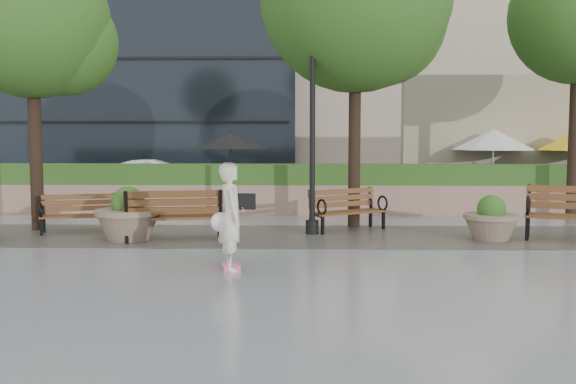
{
  "coord_description": "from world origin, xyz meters",
  "views": [
    {
      "loc": [
        1.43,
        -10.42,
        2.11
      ],
      "look_at": [
        1.12,
        1.17,
        1.1
      ],
      "focal_mm": 40.0,
      "sensor_mm": 36.0,
      "label": 1
    }
  ],
  "objects_px": {
    "pedestrian": "(231,187)",
    "bench_3": "(347,219)",
    "bench_2": "(174,226)",
    "planter_right": "(491,223)",
    "planter_left": "(128,219)",
    "lamppost": "(312,148)",
    "bench_1": "(79,222)",
    "car_right": "(157,181)"
  },
  "relations": [
    {
      "from": "pedestrian",
      "to": "bench_3",
      "type": "bearing_deg",
      "value": -39.76
    },
    {
      "from": "bench_2",
      "to": "planter_right",
      "type": "bearing_deg",
      "value": 171.02
    },
    {
      "from": "bench_3",
      "to": "pedestrian",
      "type": "relative_size",
      "value": 0.84
    },
    {
      "from": "planter_right",
      "to": "pedestrian",
      "type": "xyz_separation_m",
      "value": [
        -4.94,
        -2.99,
        0.96
      ]
    },
    {
      "from": "bench_2",
      "to": "planter_left",
      "type": "xyz_separation_m",
      "value": [
        -0.94,
        -0.0,
        0.12
      ]
    },
    {
      "from": "lamppost",
      "to": "bench_2",
      "type": "bearing_deg",
      "value": -161.23
    },
    {
      "from": "bench_1",
      "to": "lamppost",
      "type": "xyz_separation_m",
      "value": [
        5.08,
        0.01,
        1.61
      ]
    },
    {
      "from": "car_right",
      "to": "bench_3",
      "type": "bearing_deg",
      "value": -149.54
    },
    {
      "from": "bench_2",
      "to": "lamppost",
      "type": "bearing_deg",
      "value": -172.12
    },
    {
      "from": "planter_left",
      "to": "bench_1",
      "type": "bearing_deg",
      "value": 145.06
    },
    {
      "from": "planter_left",
      "to": "bench_3",
      "type": "bearing_deg",
      "value": 17.97
    },
    {
      "from": "lamppost",
      "to": "pedestrian",
      "type": "distance_m",
      "value": 3.99
    },
    {
      "from": "pedestrian",
      "to": "bench_2",
      "type": "bearing_deg",
      "value": 14.71
    },
    {
      "from": "bench_3",
      "to": "lamppost",
      "type": "relative_size",
      "value": 0.43
    },
    {
      "from": "planter_left",
      "to": "car_right",
      "type": "xyz_separation_m",
      "value": [
        -1.22,
        7.85,
        0.24
      ]
    },
    {
      "from": "planter_right",
      "to": "lamppost",
      "type": "height_order",
      "value": "lamppost"
    },
    {
      "from": "bench_3",
      "to": "car_right",
      "type": "xyz_separation_m",
      "value": [
        -5.75,
        6.38,
        0.4
      ]
    },
    {
      "from": "bench_2",
      "to": "bench_1",
      "type": "bearing_deg",
      "value": -33.26
    },
    {
      "from": "bench_2",
      "to": "planter_left",
      "type": "bearing_deg",
      "value": -10.72
    },
    {
      "from": "planter_left",
      "to": "planter_right",
      "type": "height_order",
      "value": "planter_left"
    },
    {
      "from": "planter_left",
      "to": "pedestrian",
      "type": "distance_m",
      "value": 3.78
    },
    {
      "from": "bench_3",
      "to": "planter_right",
      "type": "bearing_deg",
      "value": -55.13
    },
    {
      "from": "bench_2",
      "to": "pedestrian",
      "type": "xyz_separation_m",
      "value": [
        1.48,
        -2.78,
        1.01
      ]
    },
    {
      "from": "planter_left",
      "to": "pedestrian",
      "type": "height_order",
      "value": "pedestrian"
    },
    {
      "from": "pedestrian",
      "to": "bench_1",
      "type": "bearing_deg",
      "value": 32.07
    },
    {
      "from": "bench_2",
      "to": "planter_left",
      "type": "distance_m",
      "value": 0.94
    },
    {
      "from": "planter_left",
      "to": "pedestrian",
      "type": "bearing_deg",
      "value": -49.01
    },
    {
      "from": "lamppost",
      "to": "car_right",
      "type": "relative_size",
      "value": 1.03
    },
    {
      "from": "bench_2",
      "to": "car_right",
      "type": "relative_size",
      "value": 0.5
    },
    {
      "from": "planter_left",
      "to": "lamppost",
      "type": "xyz_separation_m",
      "value": [
        3.73,
        0.95,
        1.43
      ]
    },
    {
      "from": "car_right",
      "to": "bench_2",
      "type": "bearing_deg",
      "value": -176.18
    },
    {
      "from": "bench_1",
      "to": "planter_left",
      "type": "distance_m",
      "value": 1.66
    },
    {
      "from": "bench_1",
      "to": "bench_3",
      "type": "bearing_deg",
      "value": -9.64
    },
    {
      "from": "bench_3",
      "to": "planter_left",
      "type": "distance_m",
      "value": 4.76
    },
    {
      "from": "car_right",
      "to": "pedestrian",
      "type": "xyz_separation_m",
      "value": [
        3.63,
        -10.63,
        0.65
      ]
    },
    {
      "from": "bench_1",
      "to": "pedestrian",
      "type": "bearing_deg",
      "value": -59.4
    },
    {
      "from": "bench_3",
      "to": "car_right",
      "type": "distance_m",
      "value": 8.6
    },
    {
      "from": "bench_3",
      "to": "planter_right",
      "type": "xyz_separation_m",
      "value": [
        2.82,
        -1.25,
        0.09
      ]
    },
    {
      "from": "bench_3",
      "to": "pedestrian",
      "type": "height_order",
      "value": "pedestrian"
    },
    {
      "from": "bench_3",
      "to": "planter_right",
      "type": "relative_size",
      "value": 1.65
    },
    {
      "from": "car_right",
      "to": "pedestrian",
      "type": "distance_m",
      "value": 11.25
    },
    {
      "from": "bench_2",
      "to": "pedestrian",
      "type": "bearing_deg",
      "value": 107.08
    }
  ]
}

